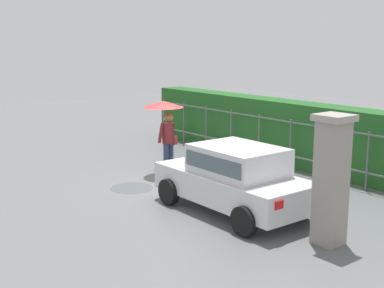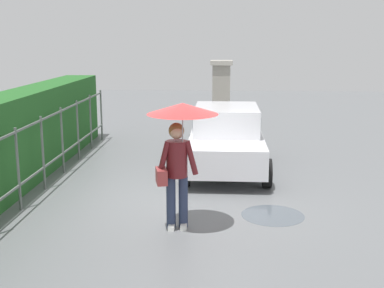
% 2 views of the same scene
% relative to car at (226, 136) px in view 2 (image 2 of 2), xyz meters
% --- Properties ---
extents(ground_plane, '(40.00, 40.00, 0.00)m').
position_rel_car_xyz_m(ground_plane, '(-2.42, 0.67, -0.80)').
color(ground_plane, slate).
extents(car, '(3.75, 1.88, 1.48)m').
position_rel_car_xyz_m(car, '(0.00, 0.00, 0.00)').
color(car, silver).
rests_on(car, ground).
extents(pedestrian, '(1.11, 1.11, 2.05)m').
position_rel_car_xyz_m(pedestrian, '(-3.69, 0.77, 0.75)').
color(pedestrian, '#2D3856').
rests_on(pedestrian, ground).
extents(gate_pillar, '(0.60, 0.60, 2.42)m').
position_rel_car_xyz_m(gate_pillar, '(2.42, 0.13, 0.44)').
color(gate_pillar, gray).
rests_on(gate_pillar, ground).
extents(fence_section, '(11.34, 0.05, 1.50)m').
position_rel_car_xyz_m(fence_section, '(-2.33, 3.71, 0.02)').
color(fence_section, '#59605B').
rests_on(fence_section, ground).
extents(puddle_near, '(1.10, 1.10, 0.00)m').
position_rel_car_xyz_m(puddle_near, '(-3.00, -0.79, -0.80)').
color(puddle_near, '#4C545B').
rests_on(puddle_near, ground).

